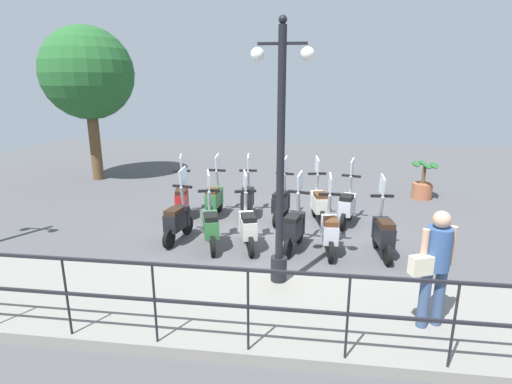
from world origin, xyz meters
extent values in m
plane|color=#4C4C4F|center=(0.00, 0.00, 0.00)|extent=(28.00, 28.00, 0.00)
cube|color=gray|center=(-3.20, 0.00, 0.07)|extent=(2.20, 20.00, 0.15)
cube|color=slate|center=(-2.15, 0.00, 0.07)|extent=(0.10, 20.00, 0.15)
cube|color=black|center=(-4.20, 0.00, 1.20)|extent=(0.04, 16.00, 0.04)
cube|color=black|center=(-4.20, 0.00, 0.73)|extent=(0.04, 16.00, 0.04)
cylinder|color=black|center=(-4.20, -2.29, 0.68)|extent=(0.03, 0.03, 1.05)
cylinder|color=black|center=(-4.20, -1.14, 0.68)|extent=(0.03, 0.03, 1.05)
cylinder|color=black|center=(-4.20, 0.00, 0.68)|extent=(0.03, 0.03, 1.05)
cylinder|color=black|center=(-4.20, 1.14, 0.68)|extent=(0.03, 0.03, 1.05)
cylinder|color=black|center=(-4.20, 2.29, 0.68)|extent=(0.03, 0.03, 1.05)
cylinder|color=black|center=(-2.40, -0.22, 0.35)|extent=(0.26, 0.26, 0.40)
cylinder|color=black|center=(-2.40, -0.22, 2.09)|extent=(0.12, 0.12, 3.88)
cube|color=black|center=(-2.40, -0.22, 3.78)|extent=(0.04, 0.70, 0.04)
sphere|color=white|center=(-2.40, -0.57, 3.64)|extent=(0.20, 0.20, 0.20)
sphere|color=white|center=(-2.40, 0.13, 3.64)|extent=(0.20, 0.20, 0.20)
sphere|color=black|center=(-2.40, -0.22, 4.09)|extent=(0.12, 0.12, 0.12)
cylinder|color=#384C70|center=(-3.34, -2.40, 0.56)|extent=(0.14, 0.14, 0.82)
cylinder|color=#384C70|center=(-3.42, -2.19, 0.56)|extent=(0.14, 0.14, 0.82)
cylinder|color=#335184|center=(-3.38, -2.29, 1.25)|extent=(0.42, 0.42, 0.55)
sphere|color=tan|center=(-3.38, -2.29, 1.63)|extent=(0.22, 0.22, 0.22)
cylinder|color=tan|center=(-3.31, -2.48, 1.26)|extent=(0.09, 0.09, 0.52)
cylinder|color=tan|center=(-3.46, -2.11, 1.26)|extent=(0.09, 0.09, 0.52)
cube|color=beige|center=(-3.52, -2.07, 1.07)|extent=(0.23, 0.31, 0.24)
cylinder|color=brown|center=(4.39, 6.60, 1.21)|extent=(0.36, 0.36, 2.43)
sphere|color=#235B28|center=(4.39, 6.60, 3.54)|extent=(2.97, 2.97, 2.97)
cylinder|color=#9E5B3D|center=(3.40, -3.92, 0.23)|extent=(0.56, 0.56, 0.45)
cylinder|color=brown|center=(3.40, -3.92, 0.70)|extent=(0.10, 0.10, 0.50)
ellipsoid|color=#235B28|center=(3.65, -3.92, 1.00)|extent=(0.56, 0.16, 0.10)
ellipsoid|color=#235B28|center=(3.15, -3.92, 1.00)|extent=(0.56, 0.16, 0.10)
ellipsoid|color=#235B28|center=(3.40, -3.67, 1.00)|extent=(0.56, 0.16, 0.10)
ellipsoid|color=#235B28|center=(3.40, -4.17, 1.00)|extent=(0.56, 0.16, 0.10)
ellipsoid|color=#235B28|center=(3.58, -3.74, 1.00)|extent=(0.56, 0.16, 0.10)
ellipsoid|color=#235B28|center=(3.22, -4.10, 1.00)|extent=(0.56, 0.16, 0.10)
cylinder|color=black|center=(-0.44, -2.07, 0.20)|extent=(0.41, 0.11, 0.40)
cylinder|color=black|center=(-1.26, -2.14, 0.20)|extent=(0.41, 0.11, 0.40)
cube|color=black|center=(-0.93, -2.11, 0.48)|extent=(0.62, 0.33, 0.36)
cube|color=black|center=(-0.65, -2.08, 0.50)|extent=(0.15, 0.31, 0.44)
cube|color=black|center=(-1.00, -2.12, 0.71)|extent=(0.42, 0.29, 0.10)
cylinder|color=gray|center=(-0.59, -2.08, 0.85)|extent=(0.19, 0.09, 0.55)
cube|color=black|center=(-0.59, -2.08, 1.13)|extent=(0.10, 0.44, 0.05)
cube|color=silver|center=(-0.53, -2.07, 1.33)|extent=(0.39, 0.06, 0.42)
cylinder|color=black|center=(-0.45, -1.07, 0.20)|extent=(0.40, 0.10, 0.40)
cylinder|color=black|center=(-1.28, -1.11, 0.20)|extent=(0.40, 0.10, 0.40)
cube|color=#B7BCC6|center=(-0.95, -1.09, 0.48)|extent=(0.61, 0.31, 0.36)
cube|color=#B7BCC6|center=(-0.66, -1.08, 0.50)|extent=(0.13, 0.31, 0.44)
cube|color=#4C2D19|center=(-1.02, -1.10, 0.71)|extent=(0.41, 0.28, 0.10)
cylinder|color=gray|center=(-0.60, -1.08, 0.85)|extent=(0.19, 0.08, 0.55)
cube|color=black|center=(-0.60, -1.08, 1.13)|extent=(0.08, 0.44, 0.05)
cube|color=silver|center=(-0.54, -1.07, 1.33)|extent=(0.39, 0.05, 0.42)
cylinder|color=black|center=(-0.38, -0.50, 0.20)|extent=(0.41, 0.17, 0.40)
cylinder|color=black|center=(-1.18, -0.30, 0.20)|extent=(0.41, 0.17, 0.40)
cube|color=black|center=(-0.86, -0.38, 0.48)|extent=(0.65, 0.42, 0.36)
cube|color=black|center=(-0.58, -0.45, 0.50)|extent=(0.19, 0.32, 0.44)
cube|color=black|center=(-0.93, -0.37, 0.71)|extent=(0.45, 0.35, 0.10)
cylinder|color=gray|center=(-0.52, -0.47, 0.85)|extent=(0.19, 0.11, 0.55)
cube|color=black|center=(-0.52, -0.47, 1.13)|extent=(0.16, 0.44, 0.05)
cube|color=silver|center=(-0.46, -0.48, 1.33)|extent=(0.38, 0.12, 0.42)
cylinder|color=black|center=(-0.45, 0.65, 0.20)|extent=(0.41, 0.20, 0.40)
cylinder|color=black|center=(-1.25, 0.41, 0.20)|extent=(0.41, 0.20, 0.40)
cube|color=beige|center=(-0.93, 0.50, 0.48)|extent=(0.66, 0.45, 0.36)
cube|color=beige|center=(-0.66, 0.59, 0.50)|extent=(0.20, 0.32, 0.44)
cube|color=black|center=(-1.00, 0.48, 0.71)|extent=(0.46, 0.37, 0.10)
cylinder|color=gray|center=(-0.60, 0.61, 0.85)|extent=(0.20, 0.12, 0.55)
cube|color=black|center=(-0.60, 0.61, 1.13)|extent=(0.19, 0.44, 0.05)
cube|color=silver|center=(-0.54, 0.63, 1.33)|extent=(0.38, 0.14, 0.42)
cylinder|color=black|center=(-0.52, 1.40, 0.20)|extent=(0.41, 0.20, 0.40)
cylinder|color=black|center=(-1.31, 1.14, 0.20)|extent=(0.41, 0.20, 0.40)
cube|color=#2D6B38|center=(-0.99, 1.24, 0.48)|extent=(0.66, 0.45, 0.36)
cube|color=#2D6B38|center=(-0.72, 1.33, 0.50)|extent=(0.21, 0.32, 0.44)
cube|color=black|center=(-1.06, 1.22, 0.71)|extent=(0.46, 0.37, 0.10)
cylinder|color=gray|center=(-0.66, 1.35, 0.85)|extent=(0.20, 0.12, 0.55)
cube|color=black|center=(-0.66, 1.35, 1.13)|extent=(0.19, 0.44, 0.05)
cube|color=silver|center=(-0.60, 1.37, 1.33)|extent=(0.38, 0.15, 0.42)
cylinder|color=black|center=(-0.25, 1.97, 0.20)|extent=(0.41, 0.14, 0.40)
cylinder|color=black|center=(-1.07, 2.11, 0.20)|extent=(0.41, 0.14, 0.40)
cube|color=black|center=(-0.74, 2.05, 0.48)|extent=(0.64, 0.37, 0.36)
cube|color=black|center=(-0.45, 2.01, 0.50)|extent=(0.17, 0.32, 0.44)
cube|color=black|center=(-0.81, 2.06, 0.71)|extent=(0.44, 0.32, 0.10)
cylinder|color=gray|center=(-0.39, 2.00, 0.85)|extent=(0.19, 0.10, 0.55)
cube|color=black|center=(-0.39, 2.00, 1.13)|extent=(0.13, 0.44, 0.05)
cube|color=silver|center=(-0.34, 1.99, 1.33)|extent=(0.39, 0.09, 0.42)
cylinder|color=black|center=(1.23, -1.69, 0.20)|extent=(0.41, 0.19, 0.40)
cylinder|color=black|center=(0.43, -1.46, 0.20)|extent=(0.41, 0.19, 0.40)
cube|color=#B7BCC6|center=(0.75, -1.55, 0.48)|extent=(0.65, 0.43, 0.36)
cube|color=#B7BCC6|center=(1.03, -1.63, 0.50)|extent=(0.20, 0.32, 0.44)
cube|color=black|center=(0.68, -1.53, 0.71)|extent=(0.46, 0.36, 0.10)
cylinder|color=gray|center=(1.09, -1.65, 0.85)|extent=(0.19, 0.12, 0.55)
cube|color=black|center=(1.09, -1.65, 1.13)|extent=(0.18, 0.44, 0.05)
cube|color=silver|center=(1.14, -1.66, 1.33)|extent=(0.38, 0.14, 0.42)
cylinder|color=black|center=(1.37, -0.82, 0.20)|extent=(0.41, 0.16, 0.40)
cylinder|color=black|center=(0.56, -0.99, 0.20)|extent=(0.41, 0.16, 0.40)
cube|color=beige|center=(0.88, -0.92, 0.48)|extent=(0.64, 0.40, 0.36)
cube|color=beige|center=(1.17, -0.87, 0.50)|extent=(0.18, 0.32, 0.44)
cube|color=#4C2D19|center=(0.81, -0.94, 0.71)|extent=(0.44, 0.34, 0.10)
cylinder|color=gray|center=(1.22, -0.85, 0.85)|extent=(0.19, 0.11, 0.55)
cube|color=black|center=(1.22, -0.85, 1.13)|extent=(0.15, 0.44, 0.05)
cube|color=silver|center=(1.28, -0.84, 1.33)|extent=(0.39, 0.11, 0.42)
cylinder|color=black|center=(1.28, -0.11, 0.20)|extent=(0.41, 0.16, 0.40)
cylinder|color=black|center=(0.46, 0.06, 0.20)|extent=(0.41, 0.16, 0.40)
cube|color=black|center=(0.79, -0.01, 0.48)|extent=(0.64, 0.39, 0.36)
cube|color=black|center=(1.07, -0.07, 0.50)|extent=(0.18, 0.32, 0.44)
cube|color=black|center=(0.72, 0.01, 0.71)|extent=(0.44, 0.33, 0.10)
cylinder|color=gray|center=(1.13, -0.08, 0.85)|extent=(0.19, 0.11, 0.55)
cube|color=black|center=(1.13, -0.08, 1.13)|extent=(0.15, 0.44, 0.05)
cube|color=silver|center=(1.19, -0.09, 1.33)|extent=(0.39, 0.11, 0.42)
cylinder|color=black|center=(1.50, 0.86, 0.20)|extent=(0.40, 0.11, 0.40)
cylinder|color=black|center=(0.67, 0.80, 0.20)|extent=(0.40, 0.11, 0.40)
cube|color=black|center=(1.00, 0.83, 0.48)|extent=(0.62, 0.32, 0.36)
cube|color=black|center=(1.29, 0.85, 0.50)|extent=(0.14, 0.31, 0.44)
cube|color=black|center=(0.93, 0.82, 0.71)|extent=(0.42, 0.29, 0.10)
cylinder|color=gray|center=(1.35, 0.85, 0.85)|extent=(0.19, 0.08, 0.55)
cube|color=black|center=(1.35, 0.85, 1.13)|extent=(0.09, 0.44, 0.05)
cube|color=silver|center=(1.41, 0.86, 1.33)|extent=(0.39, 0.06, 0.42)
cylinder|color=black|center=(1.42, 1.63, 0.20)|extent=(0.40, 0.10, 0.40)
cylinder|color=black|center=(0.59, 1.67, 0.20)|extent=(0.40, 0.10, 0.40)
cube|color=#2D6B38|center=(0.92, 1.65, 0.48)|extent=(0.61, 0.31, 0.36)
cube|color=#2D6B38|center=(1.21, 1.64, 0.50)|extent=(0.14, 0.31, 0.44)
cube|color=#4C2D19|center=(0.85, 1.66, 0.71)|extent=(0.41, 0.28, 0.10)
cylinder|color=gray|center=(1.27, 1.63, 0.85)|extent=(0.19, 0.08, 0.55)
cube|color=black|center=(1.27, 1.63, 1.13)|extent=(0.08, 0.44, 0.05)
cube|color=silver|center=(1.33, 1.63, 1.33)|extent=(0.39, 0.05, 0.42)
cylinder|color=black|center=(1.22, 2.53, 0.20)|extent=(0.41, 0.17, 0.40)
cylinder|color=black|center=(0.42, 2.33, 0.20)|extent=(0.41, 0.17, 0.40)
cube|color=#B21E1E|center=(0.74, 2.41, 0.48)|extent=(0.65, 0.42, 0.36)
cube|color=#B21E1E|center=(1.02, 2.48, 0.50)|extent=(0.19, 0.32, 0.44)
cube|color=black|center=(0.67, 2.40, 0.71)|extent=(0.45, 0.35, 0.10)
cylinder|color=gray|center=(1.08, 2.50, 0.85)|extent=(0.19, 0.11, 0.55)
cube|color=black|center=(1.08, 2.50, 1.13)|extent=(0.16, 0.44, 0.05)
cube|color=silver|center=(1.13, 2.51, 1.33)|extent=(0.38, 0.12, 0.42)
camera|label=1|loc=(-8.28, -0.65, 3.26)|focal=28.00mm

